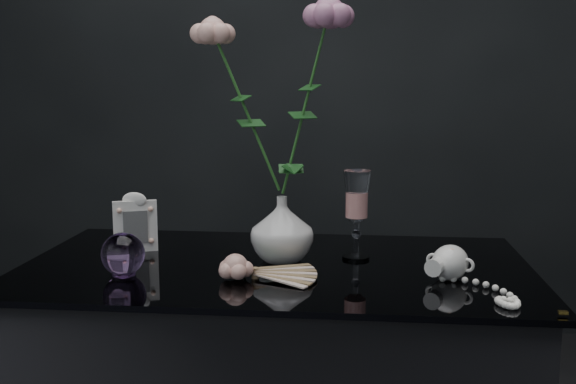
# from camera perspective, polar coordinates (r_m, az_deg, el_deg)

# --- Properties ---
(vase) EXTENTS (0.16, 0.16, 0.14)m
(vase) POSITION_cam_1_polar(r_m,az_deg,el_deg) (1.42, -0.51, -3.15)
(vase) COLOR silver
(vase) RESTS_ON table
(wine_glass) EXTENTS (0.08, 0.08, 0.19)m
(wine_glass) POSITION_cam_1_polar(r_m,az_deg,el_deg) (1.44, 5.82, -1.95)
(wine_glass) COLOR white
(wine_glass) RESTS_ON table
(picture_frame) EXTENTS (0.12, 0.11, 0.13)m
(picture_frame) POSITION_cam_1_polar(r_m,az_deg,el_deg) (1.54, -12.81, -2.49)
(picture_frame) COLOR white
(picture_frame) RESTS_ON table
(paperweight) EXTENTS (0.10, 0.10, 0.09)m
(paperweight) POSITION_cam_1_polar(r_m,az_deg,el_deg) (1.36, -13.79, -5.12)
(paperweight) COLOR #B582D4
(paperweight) RESTS_ON table
(paper_fan) EXTENTS (0.26, 0.21, 0.03)m
(paper_fan) POSITION_cam_1_polar(r_m,az_deg,el_deg) (1.31, -2.79, -6.77)
(paper_fan) COLOR #F5EBC4
(paper_fan) RESTS_ON table
(loose_rose) EXTENTS (0.13, 0.16, 0.05)m
(loose_rose) POSITION_cam_1_polar(r_m,az_deg,el_deg) (1.30, -4.49, -6.34)
(loose_rose) COLOR #EEAB9A
(loose_rose) RESTS_ON table
(pearl_jar) EXTENTS (0.32, 0.32, 0.07)m
(pearl_jar) POSITION_cam_1_polar(r_m,az_deg,el_deg) (1.34, 13.56, -5.69)
(pearl_jar) COLOR white
(pearl_jar) RESTS_ON table
(roses) EXTENTS (0.31, 0.12, 0.46)m
(roses) POSITION_cam_1_polar(r_m,az_deg,el_deg) (1.39, -0.92, 8.57)
(roses) COLOR #FDB1A0
(roses) RESTS_ON vase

